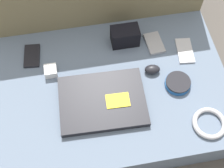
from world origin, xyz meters
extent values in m
plane|color=#4C4742|center=(0.00, 0.00, 0.00)|extent=(8.00, 8.00, 0.00)
cube|color=slate|center=(0.00, 0.00, 0.07)|extent=(0.94, 0.65, 0.14)
cube|color=black|center=(-0.05, -0.06, 0.16)|extent=(0.34, 0.26, 0.03)
cube|color=yellow|center=(0.01, -0.08, 0.17)|extent=(0.09, 0.06, 0.00)
ellipsoid|color=black|center=(0.17, 0.04, 0.16)|extent=(0.07, 0.05, 0.03)
cylinder|color=#1E569E|center=(0.26, -0.04, 0.15)|extent=(0.10, 0.10, 0.02)
cylinder|color=#232328|center=(0.26, -0.04, 0.17)|extent=(0.10, 0.10, 0.01)
cube|color=#B7B7BC|center=(0.34, 0.12, 0.15)|extent=(0.08, 0.13, 0.01)
cube|color=black|center=(-0.31, 0.20, 0.15)|extent=(0.07, 0.12, 0.01)
cube|color=#99999E|center=(0.22, 0.17, 0.15)|extent=(0.08, 0.12, 0.01)
cube|color=black|center=(0.09, 0.21, 0.19)|extent=(0.12, 0.07, 0.08)
cube|color=silver|center=(-0.23, 0.10, 0.16)|extent=(0.05, 0.05, 0.03)
torus|color=#B2B2B7|center=(0.33, -0.22, 0.15)|extent=(0.13, 0.13, 0.02)
camera|label=1|loc=(-0.10, -0.59, 1.24)|focal=50.00mm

